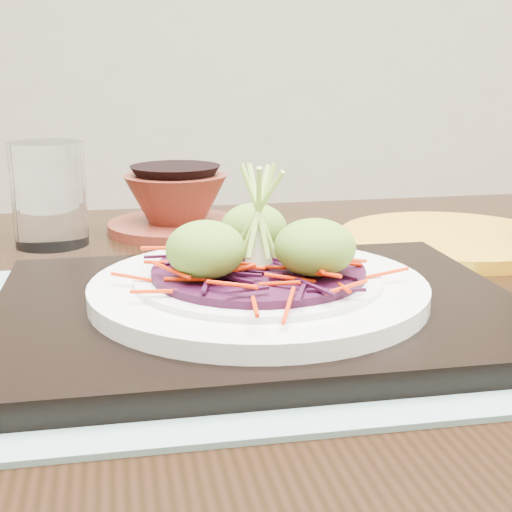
{
  "coord_description": "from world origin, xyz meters",
  "views": [
    {
      "loc": [
        -0.08,
        -0.58,
        0.98
      ],
      "look_at": [
        -0.04,
        -0.08,
        0.84
      ],
      "focal_mm": 50.0,
      "sensor_mm": 36.0,
      "label": 1
    }
  ],
  "objects": [
    {
      "name": "scallion_garnish",
      "position": [
        -0.04,
        -0.1,
        0.88
      ],
      "size": [
        0.05,
        0.05,
        0.08
      ],
      "primitive_type": null,
      "color": "#A3CE52",
      "rests_on": "cabbage_bed"
    },
    {
      "name": "carrot_julienne",
      "position": [
        -0.04,
        -0.1,
        0.85
      ],
      "size": [
        0.18,
        0.18,
        0.01
      ],
      "primitive_type": null,
      "color": "red",
      "rests_on": "cabbage_bed"
    },
    {
      "name": "water_glass",
      "position": [
        -0.23,
        0.15,
        0.85
      ],
      "size": [
        0.1,
        0.1,
        0.11
      ],
      "primitive_type": "cylinder",
      "rotation": [
        0.0,
        0.0,
        0.52
      ],
      "color": "white",
      "rests_on": "dining_table"
    },
    {
      "name": "white_plate",
      "position": [
        -0.04,
        -0.1,
        0.83
      ],
      "size": [
        0.24,
        0.24,
        0.02
      ],
      "color": "white",
      "rests_on": "serving_tray"
    },
    {
      "name": "yellow_plate",
      "position": [
        0.18,
        0.11,
        0.81
      ],
      "size": [
        0.29,
        0.29,
        0.01
      ],
      "primitive_type": "cylinder",
      "rotation": [
        0.0,
        0.0,
        0.38
      ],
      "color": "orange",
      "rests_on": "dining_table"
    },
    {
      "name": "terracotta_bowl_set",
      "position": [
        -0.1,
        0.2,
        0.83
      ],
      "size": [
        0.19,
        0.19,
        0.06
      ],
      "rotation": [
        0.0,
        0.0,
        -0.3
      ],
      "color": "maroon",
      "rests_on": "dining_table"
    },
    {
      "name": "serving_tray",
      "position": [
        -0.04,
        -0.1,
        0.81
      ],
      "size": [
        0.39,
        0.31,
        0.02
      ],
      "primitive_type": "cube",
      "rotation": [
        0.0,
        0.0,
        0.1
      ],
      "color": "black",
      "rests_on": "placemat"
    },
    {
      "name": "guacamole_scoops",
      "position": [
        -0.04,
        -0.1,
        0.86
      ],
      "size": [
        0.13,
        0.12,
        0.04
      ],
      "color": "#578026",
      "rests_on": "cabbage_bed"
    },
    {
      "name": "placemat",
      "position": [
        -0.04,
        -0.1,
        0.8
      ],
      "size": [
        0.45,
        0.37,
        0.0
      ],
      "primitive_type": "cube",
      "rotation": [
        0.0,
        0.0,
        0.1
      ],
      "color": "gray",
      "rests_on": "dining_table"
    },
    {
      "name": "dining_table",
      "position": [
        -0.08,
        -0.08,
        0.69
      ],
      "size": [
        1.37,
        1.0,
        0.8
      ],
      "rotation": [
        0.0,
        0.0,
        0.12
      ],
      "color": "black",
      "rests_on": "ground"
    },
    {
      "name": "cabbage_bed",
      "position": [
        -0.04,
        -0.1,
        0.84
      ],
      "size": [
        0.15,
        0.15,
        0.01
      ],
      "primitive_type": "cylinder",
      "color": "#320A23",
      "rests_on": "white_plate"
    }
  ]
}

